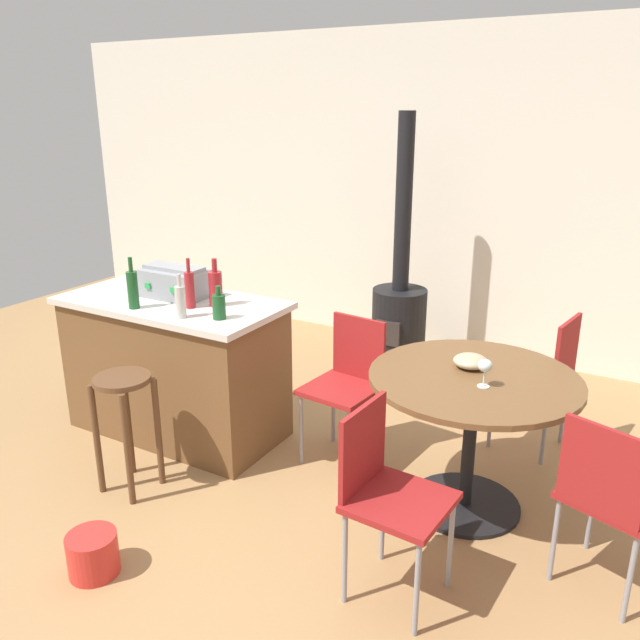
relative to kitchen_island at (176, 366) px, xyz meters
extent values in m
plane|color=#A37A4C|center=(0.90, -0.54, -0.46)|extent=(8.80, 8.80, 0.00)
cube|color=silver|center=(0.90, 2.42, 0.89)|extent=(8.00, 0.10, 2.70)
cube|color=brown|center=(0.00, 0.00, -0.02)|extent=(1.38, 0.66, 0.87)
cube|color=beige|center=(0.00, 0.00, 0.43)|extent=(1.44, 0.72, 0.04)
cylinder|color=brown|center=(0.35, -0.55, -0.13)|extent=(0.04, 0.04, 0.65)
cylinder|color=brown|center=(0.11, -0.55, -0.13)|extent=(0.04, 0.04, 0.65)
cylinder|color=brown|center=(0.11, -0.78, -0.13)|extent=(0.04, 0.04, 0.65)
cylinder|color=brown|center=(0.35, -0.78, -0.13)|extent=(0.04, 0.04, 0.65)
cylinder|color=brown|center=(0.23, -0.66, 0.21)|extent=(0.31, 0.31, 0.03)
cylinder|color=black|center=(1.93, 0.10, -0.45)|extent=(0.59, 0.59, 0.02)
cylinder|color=black|center=(1.93, 0.10, -0.09)|extent=(0.07, 0.07, 0.74)
cylinder|color=brown|center=(1.93, 0.10, 0.30)|extent=(1.08, 1.08, 0.03)
cube|color=maroon|center=(1.88, -0.70, 0.02)|extent=(0.43, 0.43, 0.03)
cube|color=maroon|center=(1.69, -0.69, 0.22)|extent=(0.05, 0.36, 0.40)
cylinder|color=gray|center=(1.72, -0.52, -0.23)|extent=(0.02, 0.02, 0.46)
cylinder|color=gray|center=(1.70, -0.86, -0.23)|extent=(0.02, 0.02, 0.46)
cylinder|color=gray|center=(2.04, -0.88, -0.23)|extent=(0.02, 0.02, 0.46)
cylinder|color=gray|center=(2.06, -0.54, -0.23)|extent=(0.02, 0.02, 0.46)
cube|color=maroon|center=(2.67, -0.16, -0.01)|extent=(0.51, 0.51, 0.03)
cube|color=maroon|center=(2.61, -0.34, 0.19)|extent=(0.35, 0.14, 0.40)
cylinder|color=gray|center=(2.45, -0.26, -0.24)|extent=(0.02, 0.02, 0.44)
cylinder|color=gray|center=(2.77, -0.38, -0.24)|extent=(0.02, 0.02, 0.44)
cylinder|color=gray|center=(2.57, 0.06, -0.24)|extent=(0.02, 0.02, 0.44)
cube|color=maroon|center=(2.06, 0.94, 0.03)|extent=(0.45, 0.45, 0.03)
cube|color=maroon|center=(2.25, 0.92, 0.23)|extent=(0.08, 0.36, 0.40)
cylinder|color=gray|center=(2.20, 0.75, -0.22)|extent=(0.02, 0.02, 0.47)
cylinder|color=gray|center=(2.25, 1.09, -0.22)|extent=(0.02, 0.02, 0.47)
cylinder|color=gray|center=(1.92, 1.14, -0.22)|extent=(0.02, 0.02, 0.47)
cylinder|color=gray|center=(1.87, 0.80, -0.22)|extent=(0.02, 0.02, 0.47)
cube|color=maroon|center=(1.12, 0.19, 0.02)|extent=(0.44, 0.44, 0.03)
cube|color=maroon|center=(1.14, 0.38, 0.22)|extent=(0.36, 0.06, 0.40)
cylinder|color=gray|center=(1.31, 0.34, -0.23)|extent=(0.02, 0.02, 0.46)
cylinder|color=gray|center=(0.97, 0.37, -0.23)|extent=(0.02, 0.02, 0.46)
cylinder|color=gray|center=(0.93, 0.04, -0.23)|extent=(0.02, 0.02, 0.46)
cylinder|color=gray|center=(1.27, 0.00, -0.23)|extent=(0.02, 0.02, 0.46)
cylinder|color=black|center=(0.83, 1.73, -0.43)|extent=(0.37, 0.37, 0.06)
cylinder|color=black|center=(0.83, 1.73, -0.09)|extent=(0.44, 0.44, 0.61)
cube|color=#2D2826|center=(0.83, 1.51, -0.09)|extent=(0.20, 0.02, 0.20)
cylinder|color=black|center=(0.83, 1.73, 0.90)|extent=(0.13, 0.13, 1.37)
cube|color=gray|center=(-0.02, 0.07, 0.54)|extent=(0.42, 0.25, 0.18)
cube|color=gray|center=(-0.02, 0.07, 0.64)|extent=(0.40, 0.15, 0.02)
cube|color=green|center=(-0.13, -0.06, 0.54)|extent=(0.04, 0.01, 0.04)
cube|color=green|center=(0.08, -0.06, 0.54)|extent=(0.04, 0.01, 0.04)
cylinder|color=maroon|center=(0.33, 0.05, 0.56)|extent=(0.08, 0.08, 0.21)
cylinder|color=maroon|center=(0.33, 0.05, 0.71)|extent=(0.03, 0.03, 0.08)
cylinder|color=maroon|center=(0.22, -0.06, 0.56)|extent=(0.06, 0.06, 0.22)
cylinder|color=maroon|center=(0.22, -0.06, 0.72)|extent=(0.02, 0.02, 0.09)
cylinder|color=#194C23|center=(0.50, -0.15, 0.52)|extent=(0.08, 0.08, 0.14)
cylinder|color=#194C23|center=(0.50, -0.15, 0.62)|extent=(0.03, 0.03, 0.05)
cylinder|color=#B7B2AD|center=(0.30, -0.24, 0.55)|extent=(0.06, 0.06, 0.19)
cylinder|color=#B7B2AD|center=(0.30, -0.24, 0.67)|extent=(0.02, 0.02, 0.07)
cylinder|color=#194C23|center=(-0.07, -0.24, 0.57)|extent=(0.07, 0.07, 0.23)
cylinder|color=#194C23|center=(-0.07, -0.24, 0.72)|extent=(0.02, 0.02, 0.09)
cylinder|color=#4C7099|center=(-0.31, 0.22, 0.50)|extent=(0.08, 0.08, 0.09)
torus|color=#4C7099|center=(-0.26, 0.22, 0.50)|extent=(0.05, 0.01, 0.05)
cylinder|color=#4C7099|center=(-0.34, 0.06, 0.49)|extent=(0.09, 0.09, 0.08)
torus|color=#4C7099|center=(-0.28, 0.06, 0.50)|extent=(0.05, 0.01, 0.05)
cylinder|color=silver|center=(2.01, -0.01, 0.31)|extent=(0.06, 0.06, 0.00)
cylinder|color=silver|center=(2.01, -0.01, 0.35)|extent=(0.01, 0.01, 0.08)
ellipsoid|color=silver|center=(2.01, -0.01, 0.42)|extent=(0.07, 0.07, 0.06)
ellipsoid|color=tan|center=(1.88, 0.20, 0.35)|extent=(0.18, 0.18, 0.07)
cylinder|color=red|center=(0.60, -1.27, -0.36)|extent=(0.23, 0.23, 0.20)
camera|label=1|loc=(2.75, -2.91, 1.62)|focal=36.21mm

